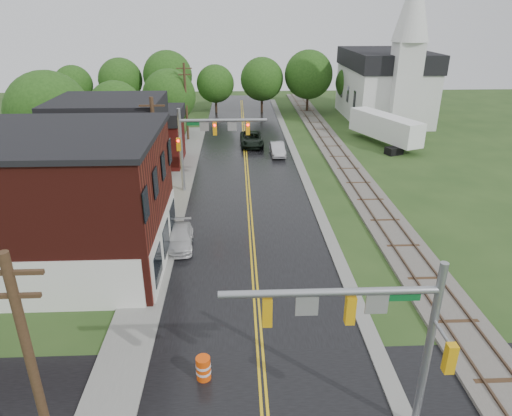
{
  "coord_description": "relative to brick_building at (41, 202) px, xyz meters",
  "views": [
    {
      "loc": [
        -0.91,
        -10.24,
        14.56
      ],
      "look_at": [
        0.18,
        15.06,
        3.5
      ],
      "focal_mm": 32.0,
      "sensor_mm": 36.0,
      "label": 1
    }
  ],
  "objects": [
    {
      "name": "utility_pole_b",
      "position": [
        5.68,
        7.0,
        0.57
      ],
      "size": [
        1.8,
        0.28,
        9.0
      ],
      "color": "#382616",
      "rests_on": "ground"
    },
    {
      "name": "railroad",
      "position": [
        22.48,
        20.0,
        -4.05
      ],
      "size": [
        3.2,
        80.0,
        0.3
      ],
      "color": "#59544C",
      "rests_on": "ground"
    },
    {
      "name": "sidewalk_left",
      "position": [
        6.28,
        10.0,
        -4.15
      ],
      "size": [
        2.4,
        50.0,
        0.12
      ],
      "primitive_type": "cube",
      "color": "gray",
      "rests_on": "ground"
    },
    {
      "name": "construction_barrel",
      "position": [
        9.98,
        -10.14,
        -3.6
      ],
      "size": [
        0.81,
        0.81,
        1.11
      ],
      "primitive_type": "cylinder",
      "rotation": [
        0.0,
        0.0,
        0.39
      ],
      "color": "#EB4A0A",
      "rests_on": "ground"
    },
    {
      "name": "suv_dark",
      "position": [
        13.28,
        26.31,
        -3.39
      ],
      "size": [
        2.66,
        5.57,
        1.53
      ],
      "primitive_type": "imported",
      "rotation": [
        0.0,
        0.0,
        0.02
      ],
      "color": "black",
      "rests_on": "ground"
    },
    {
      "name": "darkred_building",
      "position": [
        2.48,
        20.0,
        -1.95
      ],
      "size": [
        7.0,
        6.0,
        4.4
      ],
      "primitive_type": "cube",
      "color": "#3F0F0C",
      "rests_on": "ground"
    },
    {
      "name": "traffic_signal_near",
      "position": [
        15.96,
        -13.0,
        0.82
      ],
      "size": [
        7.34,
        0.3,
        7.2
      ],
      "color": "gray",
      "rests_on": "ground"
    },
    {
      "name": "pickup_white",
      "position": [
        7.68,
        1.95,
        -3.55
      ],
      "size": [
        1.92,
        4.23,
        1.2
      ],
      "primitive_type": "imported",
      "rotation": [
        0.0,
        0.0,
        0.06
      ],
      "color": "silver",
      "rests_on": "ground"
    },
    {
      "name": "tree_left_e",
      "position": [
        3.64,
        30.9,
        0.66
      ],
      "size": [
        6.4,
        6.4,
        8.16
      ],
      "color": "black",
      "rests_on": "ground"
    },
    {
      "name": "semi_trailer",
      "position": [
        28.68,
        26.01,
        -2.07
      ],
      "size": [
        6.08,
        10.7,
        3.45
      ],
      "color": "black",
      "rests_on": "ground"
    },
    {
      "name": "brick_building",
      "position": [
        0.0,
        0.0,
        0.0
      ],
      "size": [
        14.3,
        10.3,
        8.3
      ],
      "color": "#4B1610",
      "rests_on": "ground"
    },
    {
      "name": "tree_left_c",
      "position": [
        -1.36,
        24.9,
        0.36
      ],
      "size": [
        6.0,
        6.0,
        7.65
      ],
      "color": "black",
      "rests_on": "ground"
    },
    {
      "name": "church",
      "position": [
        32.48,
        38.74,
        1.68
      ],
      "size": [
        10.4,
        18.4,
        20.0
      ],
      "color": "silver",
      "rests_on": "ground"
    },
    {
      "name": "tree_left_b",
      "position": [
        -5.36,
        16.9,
        1.57
      ],
      "size": [
        7.6,
        7.6,
        9.69
      ],
      "color": "black",
      "rests_on": "ground"
    },
    {
      "name": "utility_pole_a",
      "position": [
        5.68,
        -15.0,
        0.57
      ],
      "size": [
        1.8,
        0.28,
        9.0
      ],
      "color": "#382616",
      "rests_on": "ground"
    },
    {
      "name": "traffic_signal_far",
      "position": [
        9.01,
        12.0,
        0.82
      ],
      "size": [
        7.34,
        0.43,
        7.2
      ],
      "color": "gray",
      "rests_on": "ground"
    },
    {
      "name": "curb_right",
      "position": [
        17.88,
        20.0,
        -4.15
      ],
      "size": [
        0.8,
        70.0,
        0.12
      ],
      "primitive_type": "cube",
      "color": "gray",
      "rests_on": "ground"
    },
    {
      "name": "main_road",
      "position": [
        12.48,
        15.0,
        -4.15
      ],
      "size": [
        10.0,
        90.0,
        0.02
      ],
      "primitive_type": "cube",
      "color": "black",
      "rests_on": "ground"
    },
    {
      "name": "yellow_house",
      "position": [
        1.48,
        11.0,
        -0.95
      ],
      "size": [
        8.0,
        7.0,
        6.4
      ],
      "primitive_type": "cube",
      "color": "tan",
      "rests_on": "ground"
    },
    {
      "name": "utility_pole_c",
      "position": [
        5.68,
        29.0,
        0.57
      ],
      "size": [
        1.8,
        0.28,
        9.0
      ],
      "color": "#382616",
      "rests_on": "ground"
    },
    {
      "name": "sedan_silver",
      "position": [
        15.93,
        22.32,
        -3.47
      ],
      "size": [
        1.58,
        4.16,
        1.36
      ],
      "primitive_type": "imported",
      "rotation": [
        0.0,
        0.0,
        0.03
      ],
      "color": "#A9A8AD",
      "rests_on": "ground"
    }
  ]
}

